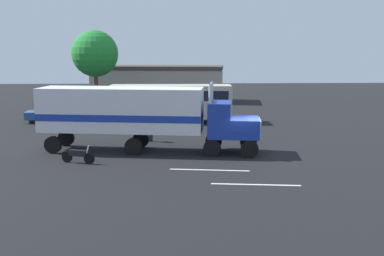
% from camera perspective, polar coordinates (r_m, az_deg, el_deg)
% --- Properties ---
extents(ground_plane, '(120.00, 120.00, 0.00)m').
position_cam_1_polar(ground_plane, '(27.56, 7.16, -3.51)').
color(ground_plane, black).
extents(lane_stripe_near, '(4.38, 0.72, 0.01)m').
position_cam_1_polar(lane_stripe_near, '(23.88, 2.32, -5.58)').
color(lane_stripe_near, silver).
rests_on(lane_stripe_near, ground_plane).
extents(lane_stripe_mid, '(4.39, 0.65, 0.01)m').
position_cam_1_polar(lane_stripe_mid, '(21.57, 8.42, -7.42)').
color(lane_stripe_mid, silver).
rests_on(lane_stripe_mid, ground_plane).
extents(semi_truck, '(14.37, 4.48, 4.50)m').
position_cam_1_polar(semi_truck, '(28.03, -7.11, 1.98)').
color(semi_truck, '#193399').
rests_on(semi_truck, ground_plane).
extents(person_bystander, '(0.36, 0.47, 1.63)m').
position_cam_1_polar(person_bystander, '(31.21, -5.50, -0.18)').
color(person_bystander, '#2D3347').
rests_on(person_bystander, ground_plane).
extents(parked_bus, '(11.07, 2.91, 3.40)m').
position_cam_1_polar(parked_bus, '(39.50, -2.82, 3.76)').
color(parked_bus, '#BFB29E').
rests_on(parked_bus, ground_plane).
extents(parked_car, '(4.55, 2.21, 1.57)m').
position_cam_1_polar(parked_car, '(41.68, -18.21, 1.85)').
color(parked_car, '#234C8C').
rests_on(parked_car, ground_plane).
extents(motorcycle, '(2.04, 0.74, 1.12)m').
position_cam_1_polar(motorcycle, '(26.03, -14.84, -3.50)').
color(motorcycle, black).
rests_on(motorcycle, ground_plane).
extents(tree_left, '(5.05, 5.05, 8.69)m').
position_cam_1_polar(tree_left, '(48.71, -12.71, 9.56)').
color(tree_left, brown).
rests_on(tree_left, ground_plane).
extents(building_backdrop, '(17.24, 8.29, 4.56)m').
position_cam_1_polar(building_backdrop, '(56.39, -4.46, 6.11)').
color(building_backdrop, '#9E938C').
rests_on(building_backdrop, ground_plane).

